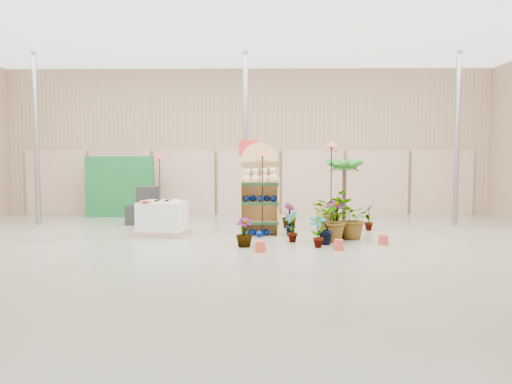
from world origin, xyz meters
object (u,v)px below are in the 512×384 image
at_px(pallet_stack, 162,218).
at_px(potted_plant_2, 334,219).
at_px(display_shelf, 260,192).
at_px(bird_table_front, 262,156).

bearing_deg(pallet_stack, potted_plant_2, -2.11).
xyz_separation_m(display_shelf, bird_table_front, (0.06, -0.38, 0.83)).
bearing_deg(display_shelf, potted_plant_2, -31.08).
distance_m(display_shelf, pallet_stack, 2.30).
height_order(bird_table_front, potted_plant_2, bird_table_front).
xyz_separation_m(pallet_stack, bird_table_front, (2.27, -0.11, 1.41)).
relative_size(display_shelf, pallet_stack, 1.76).
bearing_deg(bird_table_front, pallet_stack, 177.24).
xyz_separation_m(pallet_stack, potted_plant_2, (3.78, -0.76, 0.09)).
distance_m(display_shelf, bird_table_front, 0.91).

